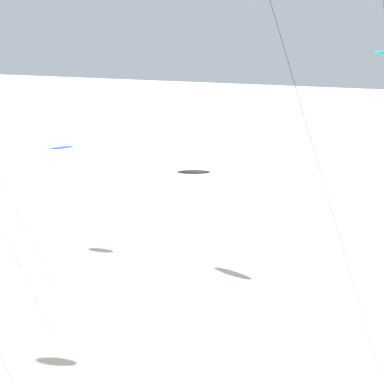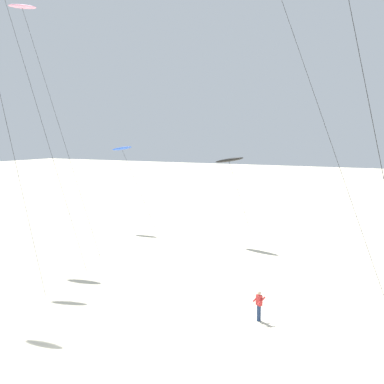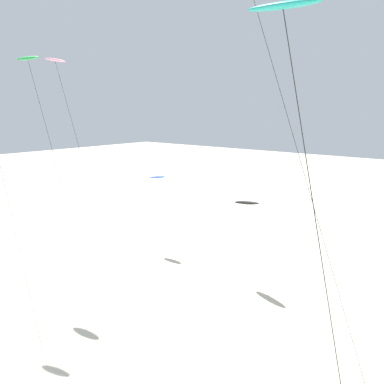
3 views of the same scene
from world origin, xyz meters
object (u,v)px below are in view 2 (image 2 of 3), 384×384
kite_black (229,160)px  kite_green (5,0)px  kite_blue (122,149)px  kite_pink (23,10)px  kite_flyer_nearest (259,305)px

kite_black → kite_green: bearing=-133.8°
kite_green → kite_blue: kite_green is taller
kite_blue → kite_pink: bearing=-102.1°
kite_black → kite_flyer_nearest: (8.50, -16.11, -6.83)m
kite_pink → kite_green: 4.23m
kite_green → kite_pink: bearing=120.0°
kite_green → kite_flyer_nearest: kite_green is taller
kite_pink → kite_black: 21.96m
kite_blue → kite_black: size_ratio=1.10×
kite_green → kite_black: bearing=46.2°
kite_blue → kite_black: kite_blue is taller
kite_green → kite_flyer_nearest: 28.83m
kite_blue → kite_flyer_nearest: 28.18m
kite_green → kite_flyer_nearest: (21.32, -2.74, -19.23)m
kite_flyer_nearest → kite_pink: bearing=164.8°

